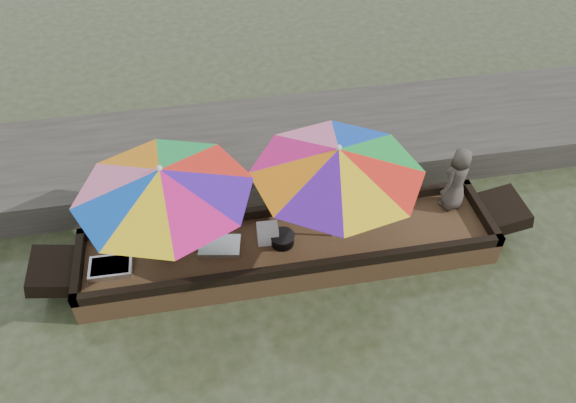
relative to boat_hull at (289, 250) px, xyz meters
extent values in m
plane|color=#28331A|center=(0.00, 0.00, -0.17)|extent=(80.00, 80.00, 0.00)
cube|color=#2D2B26|center=(0.00, 2.20, 0.08)|extent=(22.00, 2.20, 0.50)
cube|color=#321E10|center=(0.00, 0.00, 0.00)|extent=(5.59, 1.20, 0.35)
cylinder|color=black|center=(-1.63, 0.13, 0.26)|extent=(0.33, 0.33, 0.17)
cube|color=silver|center=(-2.34, -0.07, 0.22)|extent=(0.55, 0.39, 0.09)
cube|color=silver|center=(-0.93, 0.06, 0.21)|extent=(0.60, 0.47, 0.06)
cylinder|color=black|center=(-0.10, -0.02, 0.25)|extent=(0.31, 0.31, 0.14)
cube|color=silver|center=(-0.28, 0.08, 0.30)|extent=(0.29, 0.23, 0.26)
imported|color=#453E36|center=(2.40, 0.28, 0.67)|extent=(0.58, 0.53, 1.00)
camera|label=1|loc=(-0.93, -5.00, 5.79)|focal=35.00mm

